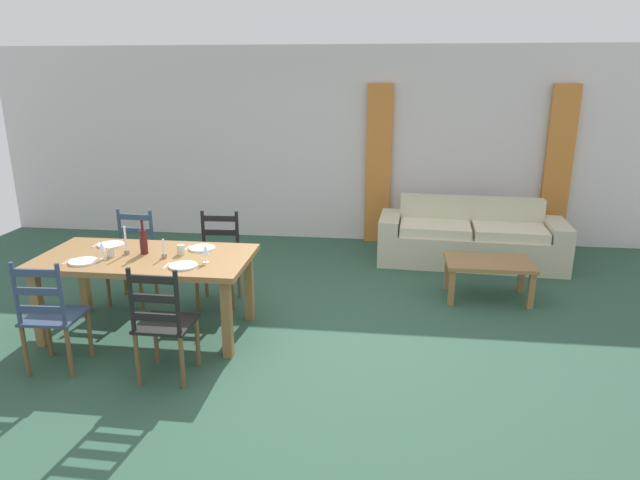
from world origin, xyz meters
TOP-DOWN VIEW (x-y plane):
  - ground_plane at (0.00, 0.00)m, footprint 9.60×9.60m
  - wall_far at (0.00, 3.30)m, footprint 9.60×0.16m
  - curtain_panel_left at (0.78, 3.16)m, footprint 0.35×0.08m
  - curtain_panel_right at (3.18, 3.16)m, footprint 0.35×0.08m
  - dining_table at (-1.24, -0.07)m, footprint 1.90×0.96m
  - dining_chair_near_left at (-1.71, -0.83)m, footprint 0.44×0.42m
  - dining_chair_near_right at (-0.77, -0.85)m, footprint 0.43×0.41m
  - dining_chair_far_left at (-1.72, 0.66)m, footprint 0.44×0.42m
  - dining_chair_far_right at (-0.80, 0.71)m, footprint 0.44×0.42m
  - dinner_plate_near_left at (-1.69, -0.32)m, footprint 0.24×0.24m
  - fork_near_left at (-1.84, -0.32)m, footprint 0.02×0.17m
  - dinner_plate_near_right at (-0.79, -0.32)m, footprint 0.24×0.24m
  - fork_near_right at (-0.94, -0.32)m, footprint 0.02×0.17m
  - dinner_plate_far_left at (-1.69, 0.18)m, footprint 0.24×0.24m
  - fork_far_left at (-1.84, 0.18)m, footprint 0.03×0.17m
  - dinner_plate_far_right at (-0.79, 0.18)m, footprint 0.24×0.24m
  - fork_far_right at (-0.94, 0.18)m, footprint 0.02×0.17m
  - wine_bottle at (-1.27, -0.01)m, footprint 0.07×0.07m
  - wine_glass_near_left at (-1.56, -0.21)m, footprint 0.06×0.06m
  - wine_glass_near_right at (-0.63, -0.19)m, footprint 0.06×0.06m
  - coffee_cup_primary at (-0.92, 0.00)m, footprint 0.07×0.07m
  - coffee_cup_secondary at (-1.52, -0.13)m, footprint 0.07×0.07m
  - candle_tall at (-1.42, -0.05)m, footprint 0.05×0.05m
  - candle_short at (-1.04, -0.11)m, footprint 0.05×0.05m
  - couch at (1.98, 2.36)m, footprint 2.32×0.93m
  - coffee_table at (2.01, 1.15)m, footprint 0.90×0.56m

SIDE VIEW (x-z plane):
  - ground_plane at x=0.00m, z-range -0.02..0.00m
  - couch at x=1.98m, z-range -0.11..0.69m
  - coffee_table at x=2.01m, z-range 0.15..0.57m
  - dining_chair_near_left at x=-1.71m, z-range 0.00..0.96m
  - dining_chair_near_right at x=-0.77m, z-range 0.00..0.96m
  - dining_chair_far_left at x=-1.72m, z-range 0.00..0.96m
  - dining_chair_far_right at x=-0.80m, z-range 0.00..0.96m
  - dining_table at x=-1.24m, z-range 0.29..1.04m
  - fork_near_left at x=-1.84m, z-range 0.75..0.76m
  - fork_near_right at x=-0.94m, z-range 0.75..0.76m
  - fork_far_left at x=-1.84m, z-range 0.75..0.76m
  - fork_far_right at x=-0.94m, z-range 0.75..0.76m
  - dinner_plate_near_left at x=-1.69m, z-range 0.75..0.77m
  - dinner_plate_near_right at x=-0.79m, z-range 0.75..0.77m
  - dinner_plate_far_left at x=-1.69m, z-range 0.75..0.77m
  - dinner_plate_far_right at x=-0.79m, z-range 0.75..0.77m
  - coffee_cup_primary at x=-0.92m, z-range 0.75..0.84m
  - coffee_cup_secondary at x=-1.52m, z-range 0.75..0.84m
  - candle_short at x=-1.04m, z-range 0.71..0.88m
  - candle_tall at x=-1.42m, z-range 0.69..0.96m
  - wine_glass_near_left at x=-1.56m, z-range 0.78..0.94m
  - wine_glass_near_right at x=-0.63m, z-range 0.78..0.94m
  - wine_bottle at x=-1.27m, z-range 0.71..1.03m
  - curtain_panel_left at x=0.78m, z-range 0.00..2.20m
  - curtain_panel_right at x=3.18m, z-range 0.00..2.20m
  - wall_far at x=0.00m, z-range 0.00..2.70m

